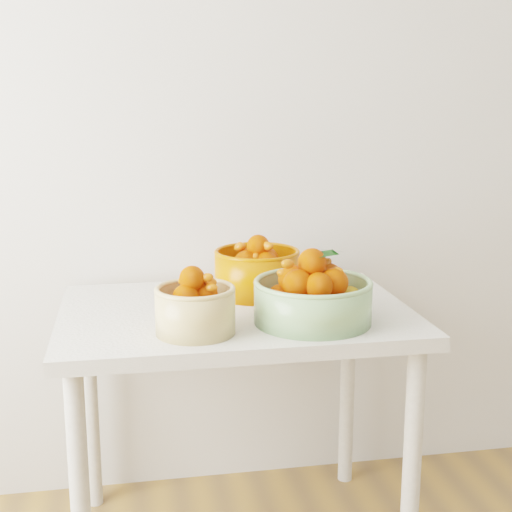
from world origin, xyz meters
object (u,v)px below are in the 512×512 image
object	(u,v)px
bowl_green	(313,297)
bowl_orange	(257,271)
bowl_cream	(195,308)
table	(235,340)

from	to	relation	value
bowl_green	bowl_orange	world-z (taller)	bowl_green
bowl_cream	bowl_orange	xyz separation A→B (m)	(0.22, 0.34, 0.01)
table	bowl_green	world-z (taller)	bowl_green
table	bowl_orange	xyz separation A→B (m)	(0.09, 0.14, 0.17)
bowl_green	bowl_orange	xyz separation A→B (m)	(-0.10, 0.30, 0.00)
bowl_cream	bowl_green	distance (m)	0.32
table	bowl_orange	world-z (taller)	bowl_orange
table	bowl_cream	size ratio (longest dim) A/B	4.64
bowl_cream	bowl_orange	bearing A→B (deg)	56.50
table	bowl_cream	xyz separation A→B (m)	(-0.13, -0.20, 0.16)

